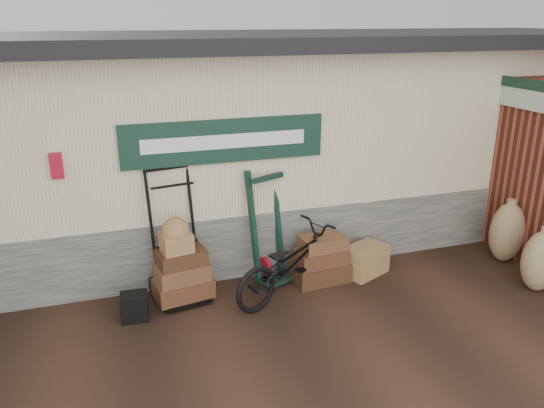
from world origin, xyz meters
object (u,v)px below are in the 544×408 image
(suitcase_stack, at_px, (320,258))
(wicker_hamper, at_px, (365,260))
(bicycle, at_px, (291,259))
(black_trunk, at_px, (135,307))
(porter_trolley, at_px, (175,234))
(green_barrow, at_px, (268,226))

(suitcase_stack, relative_size, wicker_hamper, 1.20)
(wicker_hamper, bearing_deg, bicycle, -167.25)
(suitcase_stack, height_order, black_trunk, suitcase_stack)
(porter_trolley, relative_size, green_barrow, 1.10)
(bicycle, bearing_deg, black_trunk, 64.87)
(black_trunk, xyz_separation_m, bicycle, (1.96, -0.06, 0.36))
(green_barrow, bearing_deg, wicker_hamper, -35.34)
(green_barrow, height_order, suitcase_stack, green_barrow)
(porter_trolley, relative_size, suitcase_stack, 2.30)
(green_barrow, height_order, bicycle, green_barrow)
(black_trunk, height_order, bicycle, bicycle)
(green_barrow, relative_size, suitcase_stack, 2.08)
(porter_trolley, xyz_separation_m, black_trunk, (-0.59, -0.41, -0.69))
(suitcase_stack, bearing_deg, green_barrow, 156.69)
(black_trunk, bearing_deg, porter_trolley, 34.68)
(porter_trolley, xyz_separation_m, wicker_hamper, (2.58, -0.19, -0.65))
(bicycle, bearing_deg, porter_trolley, 47.83)
(wicker_hamper, xyz_separation_m, black_trunk, (-3.17, -0.22, -0.04))
(porter_trolley, bearing_deg, green_barrow, -5.09)
(wicker_hamper, relative_size, black_trunk, 1.93)
(porter_trolley, distance_m, suitcase_stack, 1.98)
(porter_trolley, bearing_deg, bicycle, -28.15)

